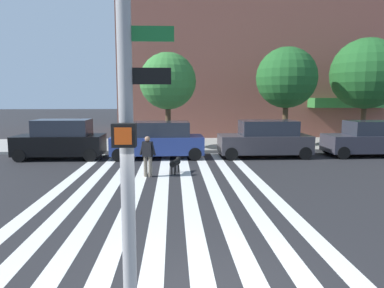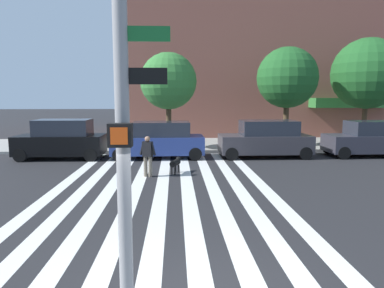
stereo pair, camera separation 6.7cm
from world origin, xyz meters
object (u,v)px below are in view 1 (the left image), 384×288
pedestrian_dog_walker (148,154)px  parked_car_near_curb (61,140)px  street_tree_middle (287,78)px  street_tree_further (366,74)px  street_tree_nearest (168,81)px  traffic_light_pole (125,70)px  parked_car_third_in_line (265,139)px  dog_on_leash (176,163)px  parked_car_behind_first (158,140)px  parked_car_fourth_in_line (370,139)px

pedestrian_dog_walker → parked_car_near_curb: bearing=137.5°
street_tree_middle → street_tree_further: (5.21, 0.52, 0.30)m
parked_car_near_curb → street_tree_nearest: size_ratio=0.79×
traffic_light_pole → street_tree_middle: bearing=66.3°
parked_car_third_in_line → dog_on_leash: (-4.78, -3.77, -0.51)m
parked_car_behind_first → parked_car_third_in_line: 5.64m
parked_car_third_in_line → parked_car_fourth_in_line: (5.75, 0.00, -0.03)m
street_tree_further → pedestrian_dog_walker: (-13.09, -7.82, -3.68)m
parked_car_fourth_in_line → street_tree_further: (1.45, 3.45, 3.68)m
parked_car_behind_first → parked_car_third_in_line: size_ratio=1.01×
street_tree_middle → dog_on_leash: size_ratio=5.65×
parked_car_third_in_line → pedestrian_dog_walker: size_ratio=2.90×
parked_car_behind_first → street_tree_middle: size_ratio=0.80×
street_tree_nearest → parked_car_third_in_line: bearing=-25.0°
parked_car_near_curb → street_tree_further: size_ratio=0.66×
parked_car_near_curb → parked_car_behind_first: (5.01, 0.00, -0.06)m
parked_car_behind_first → street_tree_nearest: street_tree_nearest is taller
parked_car_near_curb → traffic_light_pole: bearing=-69.5°
pedestrian_dog_walker → parked_car_fourth_in_line: bearing=20.6°
street_tree_further → parked_car_third_in_line: bearing=-154.4°
parked_car_fourth_in_line → dog_on_leash: (-10.53, -3.77, -0.48)m
traffic_light_pole → parked_car_fourth_in_line: 18.09m
parked_car_near_curb → parked_car_third_in_line: size_ratio=0.93×
parked_car_behind_first → parked_car_third_in_line: bearing=-0.0°
parked_car_behind_first → street_tree_nearest: bearing=78.8°
traffic_light_pole → dog_on_leash: traffic_light_pole is taller
parked_car_third_in_line → street_tree_middle: size_ratio=0.79×
traffic_light_pole → dog_on_leash: 10.69m
parked_car_fourth_in_line → parked_car_near_curb: bearing=-180.0°
parked_car_fourth_in_line → street_tree_further: street_tree_further is taller
street_tree_further → dog_on_leash: street_tree_further is taller
street_tree_nearest → parked_car_fourth_in_line: bearing=-12.5°
street_tree_nearest → dog_on_leash: 7.18m
street_tree_middle → pedestrian_dog_walker: bearing=-137.2°
traffic_light_pole → street_tree_nearest: 16.41m
traffic_light_pole → street_tree_nearest: (0.27, 16.39, 0.55)m
traffic_light_pole → parked_car_fourth_in_line: bearing=51.3°
street_tree_middle → street_tree_further: 5.24m
street_tree_nearest → parked_car_near_curb: bearing=-156.3°
parked_car_fourth_in_line → pedestrian_dog_walker: parked_car_fourth_in_line is taller
parked_car_behind_first → dog_on_leash: 3.90m
street_tree_further → street_tree_nearest: bearing=-175.2°
parked_car_near_curb → street_tree_nearest: (5.49, 2.41, 3.08)m
street_tree_nearest → pedestrian_dog_walker: size_ratio=3.41×
parked_car_near_curb → parked_car_third_in_line: bearing=0.0°
parked_car_fourth_in_line → pedestrian_dog_walker: bearing=-159.4°
street_tree_middle → pedestrian_dog_walker: size_ratio=3.67×
traffic_light_pole → parked_car_fourth_in_line: (11.19, 13.98, -2.59)m
traffic_light_pole → parked_car_third_in_line: traffic_light_pole is taller
dog_on_leash → parked_car_behind_first: bearing=102.9°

